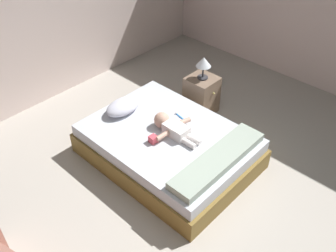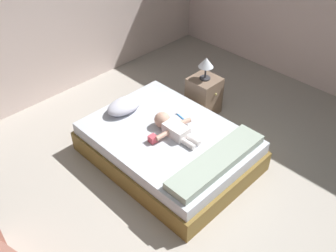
# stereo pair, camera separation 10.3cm
# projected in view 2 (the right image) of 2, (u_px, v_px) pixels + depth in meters

# --- Properties ---
(ground_plane) EXTENTS (8.00, 8.00, 0.00)m
(ground_plane) POSITION_uv_depth(u_px,v_px,m) (205.00, 209.00, 3.87)
(ground_plane) COLOR #AEA69C
(wall_behind_bed) EXTENTS (8.00, 0.12, 2.52)m
(wall_behind_bed) POSITION_uv_depth(u_px,v_px,m) (32.00, 12.00, 4.74)
(wall_behind_bed) COLOR beige
(wall_behind_bed) RESTS_ON ground_plane
(bed) EXTENTS (1.39, 1.90, 0.40)m
(bed) POSITION_uv_depth(u_px,v_px,m) (168.00, 146.00, 4.33)
(bed) COLOR brown
(bed) RESTS_ON ground_plane
(pillow) EXTENTS (0.47, 0.29, 0.15)m
(pillow) POSITION_uv_depth(u_px,v_px,m) (125.00, 105.00, 4.49)
(pillow) COLOR silver
(pillow) RESTS_ON bed
(baby) EXTENTS (0.52, 0.62, 0.18)m
(baby) POSITION_uv_depth(u_px,v_px,m) (171.00, 127.00, 4.17)
(baby) COLOR white
(baby) RESTS_ON bed
(toothbrush) EXTENTS (0.04, 0.15, 0.02)m
(toothbrush) POSITION_uv_depth(u_px,v_px,m) (180.00, 116.00, 4.44)
(toothbrush) COLOR #3687E3
(toothbrush) RESTS_ON bed
(nightstand) EXTENTS (0.37, 0.40, 0.53)m
(nightstand) POSITION_uv_depth(u_px,v_px,m) (204.00, 96.00, 5.03)
(nightstand) COLOR #7A624F
(nightstand) RESTS_ON ground_plane
(lamp) EXTENTS (0.19, 0.19, 0.31)m
(lamp) POSITION_uv_depth(u_px,v_px,m) (206.00, 64.00, 4.72)
(lamp) COLOR #333338
(lamp) RESTS_ON nightstand
(blanket) EXTENTS (1.25, 0.30, 0.09)m
(blanket) POSITION_uv_depth(u_px,v_px,m) (217.00, 161.00, 3.79)
(blanket) COLOR #9AA99A
(blanket) RESTS_ON bed
(toy_block) EXTENTS (0.09, 0.09, 0.08)m
(toy_block) POSITION_uv_depth(u_px,v_px,m) (153.00, 139.00, 4.06)
(toy_block) COLOR #DC4A58
(toy_block) RESTS_ON bed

